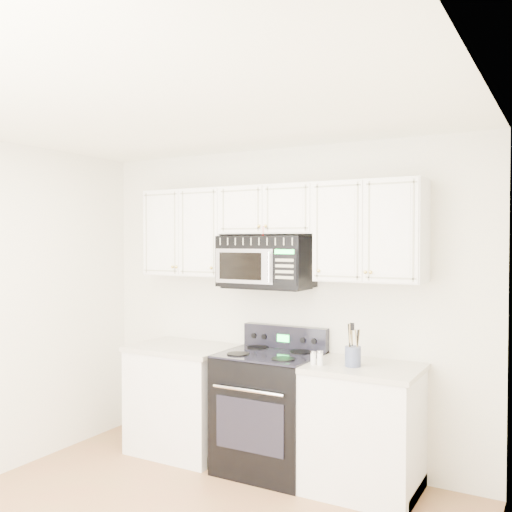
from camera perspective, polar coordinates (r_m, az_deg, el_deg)
The scene contains 9 objects.
room at distance 3.36m, azimuth -10.97°, elevation -7.48°, with size 3.51×3.51×2.61m.
base_cabinet_left at distance 5.13m, azimuth -7.29°, elevation -14.29°, with size 0.86×0.65×0.92m.
base_cabinet_right at distance 4.42m, azimuth 10.44°, elevation -16.95°, with size 0.86×0.65×0.92m.
range at distance 4.68m, azimuth 1.41°, elevation -15.12°, with size 0.75×0.68×1.12m.
upper_cabinets at distance 4.64m, azimuth 1.72°, elevation 2.88°, with size 2.44×0.37×0.75m.
microwave at distance 4.64m, azimuth 1.00°, elevation -0.53°, with size 0.75×0.42×0.41m.
utensil_crock at distance 4.21m, azimuth 9.67°, elevation -9.74°, with size 0.12×0.12×0.31m.
shaker_salt at distance 4.24m, azimuth 5.75°, elevation -10.09°, with size 0.04×0.04×0.10m.
shaker_pepper at distance 4.23m, azimuth 6.41°, elevation -10.08°, with size 0.04×0.04×0.11m.
Camera 1 is at (2.14, -2.53, 1.82)m, focal length 40.00 mm.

